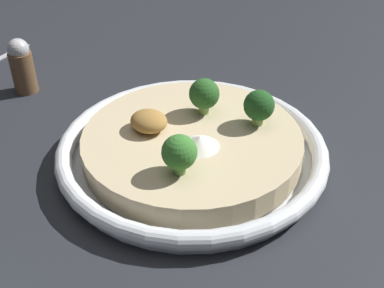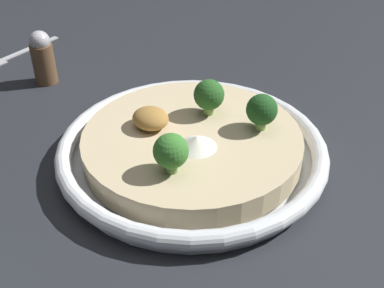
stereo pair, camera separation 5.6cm
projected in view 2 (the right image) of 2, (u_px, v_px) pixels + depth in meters
The scene contains 9 objects.
ground_plane at pixel (192, 160), 0.57m from camera, with size 6.00×6.00×0.00m, color #23262B.
risotto_bowl at pixel (192, 148), 0.56m from camera, with size 0.32×0.32×0.04m.
cheese_sprinkle at pixel (197, 142), 0.53m from camera, with size 0.04×0.04×0.01m.
crispy_onion_garnish at pixel (150, 118), 0.56m from camera, with size 0.04×0.04×0.02m.
broccoli_back_left at pixel (209, 95), 0.57m from camera, with size 0.04×0.04×0.04m.
broccoli_back at pixel (262, 110), 0.55m from camera, with size 0.04×0.04×0.04m.
broccoli_front_right at pixel (171, 152), 0.48m from camera, with size 0.04×0.04×0.04m.
fork_utensil at pixel (10, 56), 0.81m from camera, with size 0.05×0.17×0.00m.
pepper_shaker at pixel (43, 57), 0.71m from camera, with size 0.03×0.03×0.08m.
Camera 2 is at (0.33, -0.32, 0.35)m, focal length 45.00 mm.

